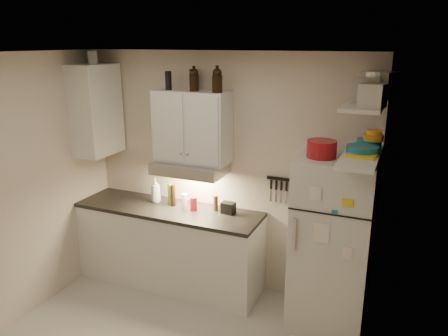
% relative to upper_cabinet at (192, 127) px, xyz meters
% --- Properties ---
extents(ceiling, '(3.20, 3.00, 0.02)m').
position_rel_upper_cabinet_xyz_m(ceiling, '(0.30, -1.33, 0.78)').
color(ceiling, white).
rests_on(ceiling, ground).
extents(back_wall, '(3.20, 0.02, 2.60)m').
position_rel_upper_cabinet_xyz_m(back_wall, '(0.30, 0.18, -0.53)').
color(back_wall, beige).
rests_on(back_wall, ground).
extents(left_wall, '(0.02, 3.00, 2.60)m').
position_rel_upper_cabinet_xyz_m(left_wall, '(-1.31, -1.33, -0.53)').
color(left_wall, beige).
rests_on(left_wall, ground).
extents(right_wall, '(0.02, 3.00, 2.60)m').
position_rel_upper_cabinet_xyz_m(right_wall, '(1.91, -1.33, -0.53)').
color(right_wall, beige).
rests_on(right_wall, ground).
extents(base_cabinet, '(2.10, 0.60, 0.88)m').
position_rel_upper_cabinet_xyz_m(base_cabinet, '(-0.25, -0.14, -1.39)').
color(base_cabinet, white).
rests_on(base_cabinet, floor).
extents(countertop, '(2.10, 0.62, 0.04)m').
position_rel_upper_cabinet_xyz_m(countertop, '(-0.25, -0.14, -0.93)').
color(countertop, black).
rests_on(countertop, base_cabinet).
extents(upper_cabinet, '(0.80, 0.33, 0.75)m').
position_rel_upper_cabinet_xyz_m(upper_cabinet, '(0.00, 0.00, 0.00)').
color(upper_cabinet, white).
rests_on(upper_cabinet, back_wall).
extents(side_cabinet, '(0.33, 0.55, 1.00)m').
position_rel_upper_cabinet_xyz_m(side_cabinet, '(-1.14, -0.14, 0.12)').
color(side_cabinet, white).
rests_on(side_cabinet, left_wall).
extents(range_hood, '(0.76, 0.46, 0.12)m').
position_rel_upper_cabinet_xyz_m(range_hood, '(0.00, -0.06, -0.44)').
color(range_hood, silver).
rests_on(range_hood, back_wall).
extents(fridge, '(0.70, 0.68, 1.70)m').
position_rel_upper_cabinet_xyz_m(fridge, '(1.55, -0.18, -0.98)').
color(fridge, silver).
rests_on(fridge, floor).
extents(shelf_hi, '(0.30, 0.95, 0.03)m').
position_rel_upper_cabinet_xyz_m(shelf_hi, '(1.75, -0.31, 0.38)').
color(shelf_hi, white).
rests_on(shelf_hi, right_wall).
extents(shelf_lo, '(0.30, 0.95, 0.03)m').
position_rel_upper_cabinet_xyz_m(shelf_lo, '(1.75, -0.31, -0.07)').
color(shelf_lo, white).
rests_on(shelf_lo, right_wall).
extents(knife_strip, '(0.42, 0.02, 0.03)m').
position_rel_upper_cabinet_xyz_m(knife_strip, '(1.00, 0.15, -0.51)').
color(knife_strip, black).
rests_on(knife_strip, back_wall).
extents(dutch_oven, '(0.27, 0.27, 0.15)m').
position_rel_upper_cabinet_xyz_m(dutch_oven, '(1.41, -0.26, -0.05)').
color(dutch_oven, maroon).
rests_on(dutch_oven, fridge).
extents(book_stack, '(0.25, 0.30, 0.09)m').
position_rel_upper_cabinet_xyz_m(book_stack, '(1.77, -0.35, -0.08)').
color(book_stack, yellow).
rests_on(book_stack, fridge).
extents(spice_jar, '(0.09, 0.09, 0.11)m').
position_rel_upper_cabinet_xyz_m(spice_jar, '(1.65, -0.27, -0.07)').
color(spice_jar, silver).
rests_on(spice_jar, fridge).
extents(stock_pot, '(0.34, 0.34, 0.23)m').
position_rel_upper_cabinet_xyz_m(stock_pot, '(1.82, -0.00, 0.50)').
color(stock_pot, silver).
rests_on(stock_pot, shelf_hi).
extents(tin_a, '(0.22, 0.20, 0.20)m').
position_rel_upper_cabinet_xyz_m(tin_a, '(1.74, -0.33, 0.49)').
color(tin_a, '#AAAAAD').
rests_on(tin_a, shelf_hi).
extents(tin_b, '(0.20, 0.20, 0.18)m').
position_rel_upper_cabinet_xyz_m(tin_b, '(1.82, -0.63, 0.48)').
color(tin_b, '#AAAAAD').
rests_on(tin_b, shelf_hi).
extents(bowl_teal, '(0.21, 0.21, 0.09)m').
position_rel_upper_cabinet_xyz_m(bowl_teal, '(1.79, -0.07, -0.01)').
color(bowl_teal, '#196A8E').
rests_on(bowl_teal, shelf_lo).
extents(bowl_orange, '(0.17, 0.17, 0.05)m').
position_rel_upper_cabinet_xyz_m(bowl_orange, '(1.82, -0.11, 0.06)').
color(bowl_orange, '#C07912').
rests_on(bowl_orange, bowl_teal).
extents(bowl_yellow, '(0.13, 0.13, 0.04)m').
position_rel_upper_cabinet_xyz_m(bowl_yellow, '(1.82, -0.11, 0.11)').
color(bowl_yellow, orange).
rests_on(bowl_yellow, bowl_orange).
extents(plates, '(0.29, 0.29, 0.07)m').
position_rel_upper_cabinet_xyz_m(plates, '(1.76, -0.28, -0.02)').
color(plates, '#196A8E').
rests_on(plates, shelf_lo).
extents(growler_a, '(0.11, 0.11, 0.23)m').
position_rel_upper_cabinet_xyz_m(growler_a, '(0.05, -0.04, 0.49)').
color(growler_a, black).
rests_on(growler_a, upper_cabinet).
extents(growler_b, '(0.13, 0.13, 0.24)m').
position_rel_upper_cabinet_xyz_m(growler_b, '(0.32, -0.06, 0.50)').
color(growler_b, black).
rests_on(growler_b, upper_cabinet).
extents(thermos_a, '(0.09, 0.09, 0.21)m').
position_rel_upper_cabinet_xyz_m(thermos_a, '(-0.02, 0.08, 0.48)').
color(thermos_a, black).
rests_on(thermos_a, upper_cabinet).
extents(thermos_b, '(0.09, 0.09, 0.19)m').
position_rel_upper_cabinet_xyz_m(thermos_b, '(-0.25, -0.03, 0.47)').
color(thermos_b, black).
rests_on(thermos_b, upper_cabinet).
extents(side_jar, '(0.11, 0.11, 0.14)m').
position_rel_upper_cabinet_xyz_m(side_jar, '(-1.12, -0.14, 0.69)').
color(side_jar, silver).
rests_on(side_jar, side_cabinet).
extents(soap_bottle, '(0.16, 0.16, 0.32)m').
position_rel_upper_cabinet_xyz_m(soap_bottle, '(-0.47, -0.03, -0.75)').
color(soap_bottle, white).
rests_on(soap_bottle, countertop).
extents(pepper_mill, '(0.07, 0.07, 0.17)m').
position_rel_upper_cabinet_xyz_m(pepper_mill, '(0.26, -0.00, -0.82)').
color(pepper_mill, brown).
rests_on(pepper_mill, countertop).
extents(oil_bottle, '(0.05, 0.05, 0.25)m').
position_rel_upper_cabinet_xyz_m(oil_bottle, '(-0.28, -0.03, -0.78)').
color(oil_bottle, '#4B6318').
rests_on(oil_bottle, countertop).
extents(vinegar_bottle, '(0.06, 0.06, 0.24)m').
position_rel_upper_cabinet_xyz_m(vinegar_bottle, '(-0.23, -0.06, -0.78)').
color(vinegar_bottle, black).
rests_on(vinegar_bottle, countertop).
extents(clear_bottle, '(0.08, 0.08, 0.18)m').
position_rel_upper_cabinet_xyz_m(clear_bottle, '(-0.06, -0.10, -0.82)').
color(clear_bottle, silver).
rests_on(clear_bottle, countertop).
extents(red_jar, '(0.09, 0.09, 0.15)m').
position_rel_upper_cabinet_xyz_m(red_jar, '(0.04, -0.09, -0.83)').
color(red_jar, maroon).
rests_on(red_jar, countertop).
extents(caddy, '(0.15, 0.12, 0.12)m').
position_rel_upper_cabinet_xyz_m(caddy, '(0.42, -0.02, -0.84)').
color(caddy, black).
rests_on(caddy, countertop).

